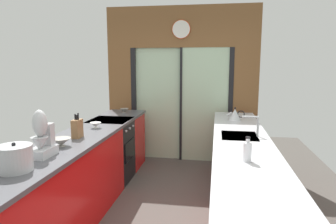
% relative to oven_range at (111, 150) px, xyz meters
% --- Properties ---
extents(ground_plane, '(5.04, 7.60, 0.02)m').
position_rel_oven_range_xyz_m(ground_plane, '(0.91, -0.65, -0.47)').
color(ground_plane, '#4C4742').
extents(back_wall_unit, '(2.64, 0.12, 2.70)m').
position_rel_oven_range_xyz_m(back_wall_unit, '(0.91, 1.15, 1.07)').
color(back_wall_unit, brown).
rests_on(back_wall_unit, ground_plane).
extents(left_counter_run, '(0.62, 3.80, 0.92)m').
position_rel_oven_range_xyz_m(left_counter_run, '(-0.00, -1.12, 0.01)').
color(left_counter_run, red).
rests_on(left_counter_run, ground_plane).
extents(right_counter_run, '(0.62, 3.80, 0.92)m').
position_rel_oven_range_xyz_m(right_counter_run, '(1.82, -0.95, 0.01)').
color(right_counter_run, red).
rests_on(right_counter_run, ground_plane).
extents(sink_faucet, '(0.19, 0.02, 0.23)m').
position_rel_oven_range_xyz_m(sink_faucet, '(1.96, -0.70, 0.62)').
color(sink_faucet, '#B7BABC').
rests_on(sink_faucet, right_counter_run).
extents(oven_range, '(0.60, 0.60, 0.92)m').
position_rel_oven_range_xyz_m(oven_range, '(0.00, 0.00, 0.00)').
color(oven_range, black).
rests_on(oven_range, ground_plane).
extents(mixing_bowl_near, '(0.19, 0.19, 0.08)m').
position_rel_oven_range_xyz_m(mixing_bowl_near, '(0.02, -1.45, 0.51)').
color(mixing_bowl_near, gray).
rests_on(mixing_bowl_near, left_counter_run).
extents(mixing_bowl_mid, '(0.14, 0.14, 0.07)m').
position_rel_oven_range_xyz_m(mixing_bowl_mid, '(0.02, -0.58, 0.50)').
color(mixing_bowl_mid, silver).
rests_on(mixing_bowl_mid, left_counter_run).
extents(mixing_bowl_far, '(0.15, 0.15, 0.07)m').
position_rel_oven_range_xyz_m(mixing_bowl_far, '(0.02, 0.64, 0.50)').
color(mixing_bowl_far, gray).
rests_on(mixing_bowl_far, left_counter_run).
extents(knife_block, '(0.08, 0.14, 0.28)m').
position_rel_oven_range_xyz_m(knife_block, '(0.02, -1.09, 0.57)').
color(knife_block, brown).
rests_on(knife_block, left_counter_run).
extents(stand_mixer, '(0.17, 0.27, 0.42)m').
position_rel_oven_range_xyz_m(stand_mixer, '(0.02, -1.77, 0.63)').
color(stand_mixer, '#B7BABC').
rests_on(stand_mixer, left_counter_run).
extents(stock_pot, '(0.27, 0.27, 0.23)m').
position_rel_oven_range_xyz_m(stock_pot, '(0.02, -2.14, 0.57)').
color(stock_pot, '#B7BABC').
rests_on(stock_pot, left_counter_run).
extents(kettle, '(0.26, 0.18, 0.19)m').
position_rel_oven_range_xyz_m(kettle, '(1.80, 0.27, 0.55)').
color(kettle, '#B7BABC').
rests_on(kettle, right_counter_run).
extents(soap_bottle, '(0.07, 0.07, 0.21)m').
position_rel_oven_range_xyz_m(soap_bottle, '(1.80, -1.63, 0.55)').
color(soap_bottle, silver).
rests_on(soap_bottle, right_counter_run).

